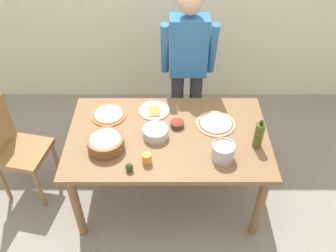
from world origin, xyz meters
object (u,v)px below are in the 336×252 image
object	(u,v)px
person_cook	(188,64)
pizza_cooked_on_tray	(109,115)
small_sauce_bowl	(177,124)
steel_pot	(223,151)
cup_orange	(147,158)
plate_with_slice	(154,111)
popcorn_bowl	(106,142)
pizza_raw_on_board	(216,123)
mixing_bowl_steel	(155,132)
chair_wooden_left	(14,146)
avocado	(129,167)
dining_table	(168,143)
olive_oil_bottle	(259,135)

from	to	relation	value
person_cook	pizza_cooked_on_tray	xyz separation A→B (m)	(-0.68, -0.52, -0.17)
small_sauce_bowl	pizza_cooked_on_tray	bearing A→B (deg)	166.76
person_cook	steel_pot	world-z (taller)	person_cook
small_sauce_bowl	cup_orange	world-z (taller)	cup_orange
plate_with_slice	small_sauce_bowl	size ratio (longest dim) A/B	2.36
person_cook	popcorn_bowl	xyz separation A→B (m)	(-0.65, -0.90, -0.12)
pizza_raw_on_board	small_sauce_bowl	bearing A→B (deg)	-176.01
person_cook	cup_orange	xyz separation A→B (m)	(-0.34, -1.05, -0.14)
pizza_raw_on_board	plate_with_slice	distance (m)	0.54
pizza_cooked_on_tray	mixing_bowl_steel	world-z (taller)	mixing_bowl_steel
chair_wooden_left	popcorn_bowl	world-z (taller)	chair_wooden_left
person_cook	small_sauce_bowl	bearing A→B (deg)	-99.40
pizza_cooked_on_tray	avocado	bearing A→B (deg)	-69.97
steel_pot	cup_orange	bearing A→B (deg)	-175.25
dining_table	steel_pot	world-z (taller)	steel_pot
person_cook	chair_wooden_left	world-z (taller)	person_cook
person_cook	avocado	size ratio (longest dim) A/B	23.14
chair_wooden_left	cup_orange	distance (m)	1.26
plate_with_slice	cup_orange	xyz separation A→B (m)	(-0.04, -0.59, 0.03)
popcorn_bowl	mixing_bowl_steel	size ratio (longest dim) A/B	1.40
plate_with_slice	popcorn_bowl	bearing A→B (deg)	-128.74
popcorn_bowl	avocado	size ratio (longest dim) A/B	4.00
pizza_raw_on_board	plate_with_slice	xyz separation A→B (m)	(-0.51, 0.17, -0.00)
olive_oil_bottle	cup_orange	size ratio (longest dim) A/B	3.01
person_cook	pizza_cooked_on_tray	world-z (taller)	person_cook
popcorn_bowl	steel_pot	distance (m)	0.88
plate_with_slice	small_sauce_bowl	distance (m)	0.27
chair_wooden_left	mixing_bowl_steel	world-z (taller)	chair_wooden_left
popcorn_bowl	pizza_cooked_on_tray	bearing A→B (deg)	94.27
popcorn_bowl	small_sauce_bowl	distance (m)	0.60
steel_pot	dining_table	bearing A→B (deg)	148.48
steel_pot	olive_oil_bottle	bearing A→B (deg)	24.22
pizza_raw_on_board	pizza_cooked_on_tray	xyz separation A→B (m)	(-0.89, 0.11, 0.00)
small_sauce_bowl	cup_orange	distance (m)	0.46
chair_wooden_left	mixing_bowl_steel	xyz separation A→B (m)	(1.22, -0.11, 0.26)
olive_oil_bottle	cup_orange	distance (m)	0.86
pizza_cooked_on_tray	popcorn_bowl	xyz separation A→B (m)	(0.03, -0.39, 0.05)
pizza_raw_on_board	plate_with_slice	bearing A→B (deg)	161.84
popcorn_bowl	mixing_bowl_steel	world-z (taller)	popcorn_bowl
olive_oil_bottle	steel_pot	xyz separation A→B (m)	(-0.28, -0.12, -0.05)
dining_table	avocado	bearing A→B (deg)	-126.44
person_cook	plate_with_slice	xyz separation A→B (m)	(-0.30, -0.46, -0.17)
person_cook	popcorn_bowl	world-z (taller)	person_cook
plate_with_slice	steel_pot	bearing A→B (deg)	-46.02
dining_table	avocado	xyz separation A→B (m)	(-0.28, -0.37, 0.13)
pizza_raw_on_board	olive_oil_bottle	world-z (taller)	olive_oil_bottle
olive_oil_bottle	avocado	xyz separation A→B (m)	(-0.96, -0.25, -0.08)
plate_with_slice	popcorn_bowl	size ratio (longest dim) A/B	0.93
avocado	chair_wooden_left	bearing A→B (deg)	155.73
olive_oil_bottle	pizza_cooked_on_tray	bearing A→B (deg)	162.89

